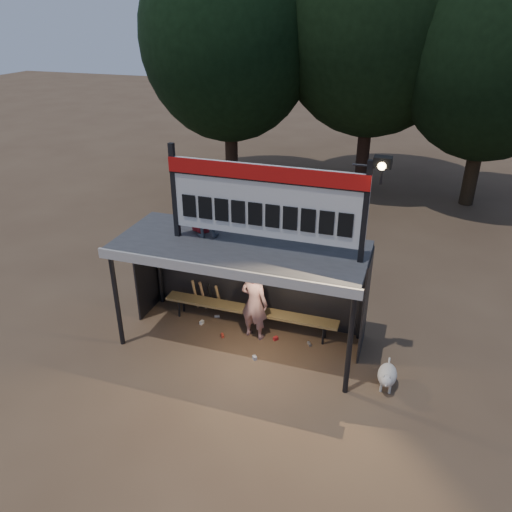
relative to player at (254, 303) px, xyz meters
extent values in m
plane|color=#513A28|center=(-0.21, -0.25, -0.85)|extent=(80.00, 80.00, 0.00)
imported|color=silver|center=(0.00, 0.00, 0.00)|extent=(0.68, 0.51, 1.70)
imported|color=slate|center=(-1.02, -0.08, 2.05)|extent=(0.67, 0.59, 1.16)
imported|color=maroon|center=(-1.20, 0.08, 2.02)|extent=(0.64, 0.62, 1.11)
cube|color=#373739|center=(-0.21, -0.25, 1.41)|extent=(5.00, 2.00, 0.12)
cube|color=beige|center=(-0.21, -1.27, 1.37)|extent=(5.10, 0.06, 0.20)
cylinder|color=black|center=(-2.61, -1.15, 0.25)|extent=(0.10, 0.10, 2.20)
cylinder|color=black|center=(2.19, -1.15, 0.25)|extent=(0.10, 0.10, 2.20)
cylinder|color=black|center=(-2.61, 0.65, 0.25)|extent=(0.10, 0.10, 2.20)
cylinder|color=black|center=(2.19, 0.65, 0.25)|extent=(0.10, 0.10, 2.20)
cube|color=black|center=(-0.21, 0.75, 0.25)|extent=(5.00, 0.04, 2.20)
cube|color=black|center=(-2.71, 0.25, 0.25)|extent=(0.04, 1.00, 2.20)
cube|color=black|center=(2.29, 0.25, 0.25)|extent=(0.04, 1.00, 2.20)
cylinder|color=black|center=(-0.21, 0.75, 1.30)|extent=(5.00, 0.06, 0.06)
cube|color=black|center=(-1.56, -0.25, 2.42)|extent=(0.10, 0.10, 1.90)
cube|color=black|center=(2.14, -0.25, 2.42)|extent=(0.10, 0.10, 1.90)
cube|color=silver|center=(0.29, -0.25, 2.42)|extent=(3.80, 0.08, 1.40)
cube|color=red|center=(0.29, -0.30, 2.98)|extent=(3.80, 0.04, 0.28)
cube|color=black|center=(0.29, -0.31, 2.83)|extent=(3.80, 0.02, 0.03)
cube|color=black|center=(-1.24, -0.30, 2.17)|extent=(0.27, 0.03, 0.45)
cube|color=black|center=(-0.90, -0.30, 2.17)|extent=(0.27, 0.03, 0.45)
cube|color=black|center=(-0.56, -0.30, 2.17)|extent=(0.27, 0.03, 0.45)
cube|color=black|center=(-0.22, -0.30, 2.17)|extent=(0.27, 0.03, 0.45)
cube|color=black|center=(0.12, -0.30, 2.17)|extent=(0.27, 0.03, 0.45)
cube|color=black|center=(0.46, -0.30, 2.17)|extent=(0.27, 0.03, 0.45)
cube|color=black|center=(0.80, -0.30, 2.17)|extent=(0.27, 0.03, 0.45)
cube|color=black|center=(1.14, -0.30, 2.17)|extent=(0.27, 0.03, 0.45)
cube|color=black|center=(1.48, -0.30, 2.17)|extent=(0.27, 0.03, 0.45)
cube|color=black|center=(1.82, -0.30, 2.17)|extent=(0.27, 0.03, 0.45)
cylinder|color=black|center=(2.09, -0.25, 3.27)|extent=(0.50, 0.04, 0.04)
cylinder|color=black|center=(2.34, -0.25, 3.12)|extent=(0.04, 0.04, 0.30)
cube|color=black|center=(2.34, -0.30, 3.37)|extent=(0.30, 0.22, 0.18)
sphere|color=#FFD88C|center=(2.34, -0.39, 3.33)|extent=(0.14, 0.14, 0.14)
cube|color=olive|center=(-0.21, 0.30, -0.40)|extent=(4.00, 0.35, 0.06)
cylinder|color=black|center=(-1.91, 0.18, -0.63)|extent=(0.05, 0.05, 0.45)
cylinder|color=black|center=(-1.91, 0.42, -0.63)|extent=(0.05, 0.05, 0.45)
cylinder|color=black|center=(-0.21, 0.18, -0.63)|extent=(0.05, 0.05, 0.45)
cylinder|color=black|center=(-0.21, 0.42, -0.63)|extent=(0.05, 0.05, 0.45)
cylinder|color=black|center=(1.49, 0.18, -0.63)|extent=(0.05, 0.05, 0.45)
cylinder|color=black|center=(1.49, 0.42, -0.63)|extent=(0.05, 0.05, 0.45)
cylinder|color=#312015|center=(-4.21, 9.75, 1.02)|extent=(0.50, 0.50, 3.74)
ellipsoid|color=black|center=(-4.21, 9.75, 4.67)|extent=(6.46, 6.46, 7.48)
cylinder|color=#321E16|center=(0.79, 11.25, 1.24)|extent=(0.50, 0.50, 4.18)
ellipsoid|color=black|center=(0.79, 11.25, 5.32)|extent=(7.22, 7.22, 8.36)
cylinder|color=#302215|center=(4.79, 10.25, 0.91)|extent=(0.50, 0.50, 3.52)
ellipsoid|color=black|center=(4.79, 10.25, 4.35)|extent=(6.08, 6.08, 7.04)
ellipsoid|color=silver|center=(2.91, -0.75, -0.58)|extent=(0.36, 0.58, 0.36)
sphere|color=white|center=(2.91, -1.03, -0.49)|extent=(0.22, 0.22, 0.22)
cone|color=beige|center=(2.91, -1.13, -0.51)|extent=(0.10, 0.10, 0.10)
cone|color=beige|center=(2.86, -1.05, -0.39)|extent=(0.06, 0.06, 0.07)
cone|color=beige|center=(2.96, -1.05, -0.39)|extent=(0.06, 0.06, 0.07)
cylinder|color=beige|center=(2.83, -0.93, -0.76)|extent=(0.05, 0.05, 0.18)
cylinder|color=beige|center=(2.99, -0.93, -0.76)|extent=(0.05, 0.05, 0.18)
cylinder|color=beige|center=(2.83, -0.57, -0.76)|extent=(0.05, 0.05, 0.18)
cylinder|color=beige|center=(2.99, -0.57, -0.76)|extent=(0.05, 0.05, 0.18)
cylinder|color=beige|center=(2.91, -0.45, -0.51)|extent=(0.04, 0.16, 0.14)
cylinder|color=#A8804E|center=(-1.66, 0.57, -0.42)|extent=(0.07, 0.27, 0.84)
cylinder|color=#9F734A|center=(-1.46, 0.57, -0.42)|extent=(0.09, 0.30, 0.83)
cylinder|color=black|center=(-1.26, 0.57, -0.42)|extent=(0.07, 0.32, 0.83)
cylinder|color=olive|center=(-1.06, 0.57, -0.42)|extent=(0.07, 0.35, 0.82)
cube|color=red|center=(0.49, 0.00, -0.81)|extent=(0.11, 0.12, 0.08)
cylinder|color=#B1B1B6|center=(1.23, 0.05, -0.82)|extent=(0.12, 0.14, 0.07)
cube|color=white|center=(-1.29, 0.06, -0.81)|extent=(0.09, 0.11, 0.08)
cylinder|color=red|center=(-0.66, -0.25, -0.82)|extent=(0.12, 0.14, 0.07)
cube|color=#B2B2B7|center=(0.27, -0.78, -0.81)|extent=(0.12, 0.12, 0.08)
cylinder|color=beige|center=(-1.06, 0.41, -0.82)|extent=(0.14, 0.10, 0.07)
camera|label=1|loc=(2.87, -8.58, 5.67)|focal=35.00mm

